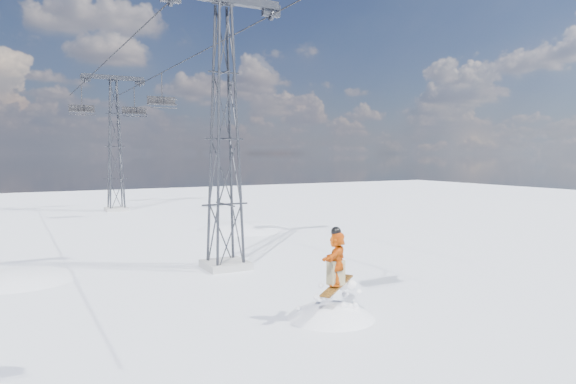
% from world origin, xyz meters
% --- Properties ---
extents(ground, '(120.00, 120.00, 0.00)m').
position_xyz_m(ground, '(0.00, 0.00, 0.00)').
color(ground, white).
rests_on(ground, ground).
extents(lift_tower_near, '(5.20, 1.80, 11.43)m').
position_xyz_m(lift_tower_near, '(0.80, 8.00, 5.47)').
color(lift_tower_near, '#999999').
rests_on(lift_tower_near, ground).
extents(lift_tower_far, '(5.20, 1.80, 11.43)m').
position_xyz_m(lift_tower_far, '(0.80, 33.00, 5.47)').
color(lift_tower_far, '#999999').
rests_on(lift_tower_far, ground).
extents(haul_cables, '(4.46, 51.00, 0.06)m').
position_xyz_m(haul_cables, '(0.80, 19.50, 10.85)').
color(haul_cables, black).
rests_on(haul_cables, ground).
extents(snowboarder_jump, '(4.40, 4.40, 6.72)m').
position_xyz_m(snowboarder_jump, '(1.11, 0.32, -1.64)').
color(snowboarder_jump, white).
rests_on(snowboarder_jump, ground).
extents(lift_chair_mid, '(2.11, 0.61, 2.62)m').
position_xyz_m(lift_chair_mid, '(3.00, 26.02, 8.75)').
color(lift_chair_mid, black).
rests_on(lift_chair_mid, ground).
extents(lift_chair_far, '(2.12, 0.61, 2.63)m').
position_xyz_m(lift_chair_far, '(-1.40, 35.77, 8.75)').
color(lift_chair_far, black).
rests_on(lift_chair_far, ground).
extents(lift_chair_extra, '(2.14, 0.62, 2.65)m').
position_xyz_m(lift_chair_extra, '(3.00, 35.44, 8.73)').
color(lift_chair_extra, black).
rests_on(lift_chair_extra, ground).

